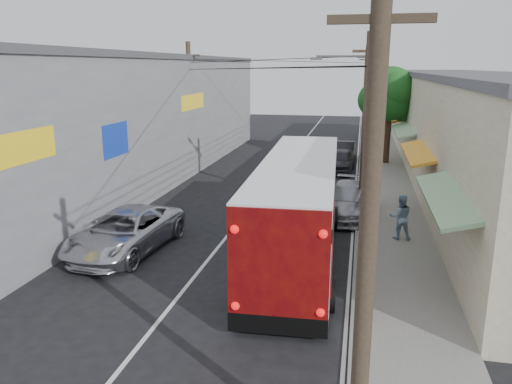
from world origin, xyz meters
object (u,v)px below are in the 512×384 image
at_px(parked_suv, 348,200).
at_px(parked_car_mid, 340,161).
at_px(jeepney, 126,231).
at_px(pedestrian_far, 400,217).
at_px(pedestrian_near, 366,201).
at_px(coach_bus, 299,206).
at_px(parked_car_far, 344,151).

distance_m(parked_suv, parked_car_mid, 9.79).
xyz_separation_m(jeepney, pedestrian_far, (9.84, 3.12, 0.24)).
height_order(parked_suv, pedestrian_near, pedestrian_near).
relative_size(coach_bus, pedestrian_far, 6.86).
bearing_deg(coach_bus, parked_car_far, 84.71).
bearing_deg(parked_car_far, parked_car_mid, -89.91).
height_order(parked_car_far, pedestrian_far, pedestrian_far).
relative_size(parked_car_far, pedestrian_far, 2.24).
bearing_deg(jeepney, pedestrian_near, 37.57).
bearing_deg(jeepney, pedestrian_far, 22.96).
height_order(coach_bus, pedestrian_far, coach_bus).
distance_m(coach_bus, parked_car_far, 19.18).
xyz_separation_m(jeepney, pedestrian_near, (8.57, 5.40, 0.20)).
bearing_deg(coach_bus, jeepney, -172.47).
height_order(jeepney, pedestrian_near, pedestrian_near).
xyz_separation_m(parked_suv, pedestrian_far, (2.07, -3.09, 0.28)).
distance_m(parked_car_far, pedestrian_far, 17.31).
xyz_separation_m(jeepney, parked_suv, (7.77, 6.21, -0.03)).
height_order(parked_suv, parked_car_mid, parked_suv).
distance_m(jeepney, parked_car_mid, 17.42).
bearing_deg(pedestrian_far, parked_suv, -63.20).
xyz_separation_m(parked_suv, parked_car_mid, (-0.80, 9.75, -0.00)).
height_order(parked_car_mid, parked_car_far, parked_car_mid).
xyz_separation_m(parked_car_mid, pedestrian_far, (2.87, -12.84, 0.28)).
distance_m(jeepney, pedestrian_near, 10.13).
bearing_deg(pedestrian_far, coach_bus, 21.90).
relative_size(parked_car_mid, pedestrian_near, 2.54).
xyz_separation_m(jeepney, parked_car_far, (7.11, 20.21, -0.11)).
height_order(jeepney, parked_car_mid, jeepney).
height_order(jeepney, parked_suv, jeepney).
bearing_deg(parked_car_mid, pedestrian_near, -78.81).
bearing_deg(parked_car_far, jeepney, -107.43).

